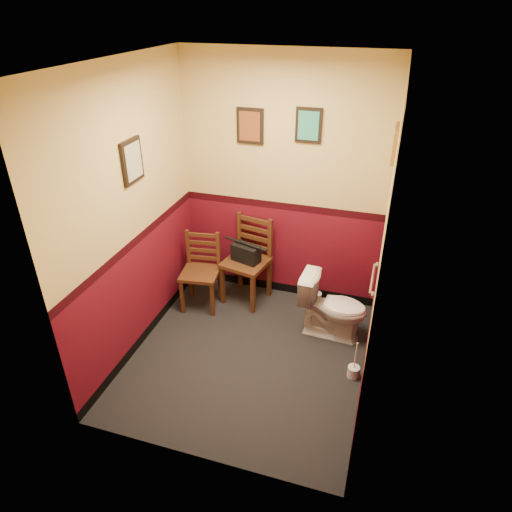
{
  "coord_description": "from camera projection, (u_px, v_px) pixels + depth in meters",
  "views": [
    {
      "loc": [
        1.08,
        -3.25,
        3.1
      ],
      "look_at": [
        0.0,
        0.25,
        1.0
      ],
      "focal_mm": 32.0,
      "sensor_mm": 36.0,
      "label": 1
    }
  ],
  "objects": [
    {
      "name": "wall_front",
      "position": [
        188.0,
        318.0,
        2.85
      ],
      "size": [
        2.2,
        0.0,
        2.7
      ],
      "primitive_type": "cube",
      "rotation": [
        -1.57,
        0.0,
        0.0
      ],
      "color": "#580C1A",
      "rests_on": "ground"
    },
    {
      "name": "framed_print_back_b",
      "position": [
        309.0,
        125.0,
        4.43
      ],
      "size": [
        0.26,
        0.04,
        0.34
      ],
      "color": "black",
      "rests_on": "wall_back"
    },
    {
      "name": "framed_print_left",
      "position": [
        132.0,
        161.0,
        3.95
      ],
      "size": [
        0.04,
        0.3,
        0.38
      ],
      "color": "black",
      "rests_on": "wall_left"
    },
    {
      "name": "framed_print_right",
      "position": [
        395.0,
        143.0,
        3.72
      ],
      "size": [
        0.04,
        0.34,
        0.28
      ],
      "color": "olive",
      "rests_on": "wall_right"
    },
    {
      "name": "handbag",
      "position": [
        246.0,
        253.0,
        5.06
      ],
      "size": [
        0.35,
        0.24,
        0.23
      ],
      "rotation": [
        0.0,
        0.0,
        -0.3
      ],
      "color": "black",
      "rests_on": "chair_right"
    },
    {
      "name": "ceiling",
      "position": [
        245.0,
        61.0,
        3.17
      ],
      "size": [
        2.2,
        2.4,
        0.0
      ],
      "primitive_type": "cube",
      "rotation": [
        3.14,
        0.0,
        0.0
      ],
      "color": "silver",
      "rests_on": "ground"
    },
    {
      "name": "chair_right",
      "position": [
        248.0,
        261.0,
        5.15
      ],
      "size": [
        0.54,
        0.54,
        0.99
      ],
      "rotation": [
        0.0,
        0.0,
        -0.2
      ],
      "color": "#4F2C17",
      "rests_on": "floor"
    },
    {
      "name": "toilet_brush",
      "position": [
        353.0,
        371.0,
        4.24
      ],
      "size": [
        0.11,
        0.11,
        0.4
      ],
      "color": "silver",
      "rests_on": "floor"
    },
    {
      "name": "grab_bar",
      "position": [
        373.0,
        279.0,
        3.98
      ],
      "size": [
        0.05,
        0.56,
        0.06
      ],
      "color": "silver",
      "rests_on": "wall_right"
    },
    {
      "name": "wall_left",
      "position": [
        132.0,
        218.0,
        4.13
      ],
      "size": [
        0.0,
        2.4,
        2.7
      ],
      "primitive_type": "cube",
      "rotation": [
        1.57,
        0.0,
        1.57
      ],
      "color": "#580C1A",
      "rests_on": "ground"
    },
    {
      "name": "framed_print_back_a",
      "position": [
        250.0,
        126.0,
        4.61
      ],
      "size": [
        0.28,
        0.04,
        0.36
      ],
      "color": "black",
      "rests_on": "wall_back"
    },
    {
      "name": "toilet",
      "position": [
        333.0,
        307.0,
        4.64
      ],
      "size": [
        0.71,
        0.43,
        0.67
      ],
      "primitive_type": "imported",
      "rotation": [
        0.0,
        0.0,
        1.5
      ],
      "color": "white",
      "rests_on": "floor"
    },
    {
      "name": "floor",
      "position": [
        249.0,
        355.0,
        4.52
      ],
      "size": [
        2.2,
        2.4,
        0.0
      ],
      "primitive_type": "cube",
      "color": "black",
      "rests_on": "ground"
    },
    {
      "name": "wall_back",
      "position": [
        282.0,
        185.0,
        4.84
      ],
      "size": [
        2.2,
        0.0,
        2.7
      ],
      "primitive_type": "cube",
      "rotation": [
        1.57,
        0.0,
        0.0
      ],
      "color": "#580C1A",
      "rests_on": "ground"
    },
    {
      "name": "chair_left",
      "position": [
        201.0,
        271.0,
        5.07
      ],
      "size": [
        0.45,
        0.45,
        0.86
      ],
      "rotation": [
        0.0,
        0.0,
        0.14
      ],
      "color": "#4F2C17",
      "rests_on": "floor"
    },
    {
      "name": "tp_stack",
      "position": [
        311.0,
        291.0,
        5.26
      ],
      "size": [
        0.25,
        0.15,
        0.33
      ],
      "color": "silver",
      "rests_on": "floor"
    },
    {
      "name": "wall_right",
      "position": [
        381.0,
        253.0,
        3.56
      ],
      "size": [
        0.0,
        2.4,
        2.7
      ],
      "primitive_type": "cube",
      "rotation": [
        1.57,
        0.0,
        -1.57
      ],
      "color": "#580C1A",
      "rests_on": "ground"
    }
  ]
}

